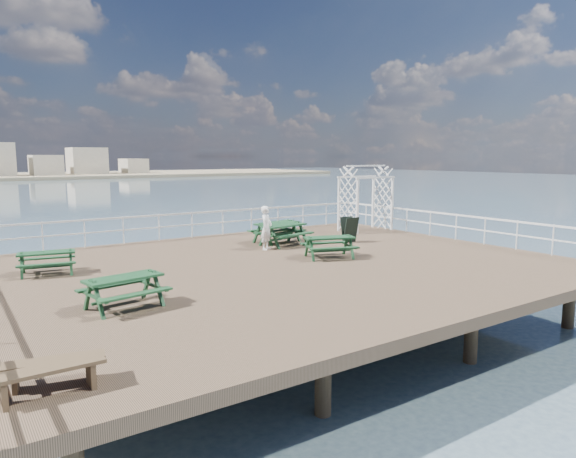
% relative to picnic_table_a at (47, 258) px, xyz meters
% --- Properties ---
extents(ground, '(18.00, 14.00, 0.30)m').
position_rel_picnic_table_a_xyz_m(ground, '(6.43, -2.74, -0.64)').
color(ground, brown).
rests_on(ground, ground).
extents(sea_backdrop, '(300.00, 300.00, 9.20)m').
position_rel_picnic_table_a_xyz_m(sea_backdrop, '(18.97, 131.32, -0.99)').
color(sea_backdrop, '#3D5668').
rests_on(sea_backdrop, ground).
extents(railing, '(17.77, 13.76, 1.10)m').
position_rel_picnic_table_a_xyz_m(railing, '(6.36, -0.17, 0.39)').
color(railing, silver).
rests_on(railing, ground).
extents(picnic_table_a, '(1.78, 1.53, 0.76)m').
position_rel_picnic_table_a_xyz_m(picnic_table_a, '(0.00, 0.00, 0.00)').
color(picnic_table_a, '#14371B').
rests_on(picnic_table_a, ground).
extents(picnic_table_b, '(2.15, 1.86, 0.92)m').
position_rel_picnic_table_a_xyz_m(picnic_table_b, '(8.64, 0.29, 0.10)').
color(picnic_table_b, '#14371B').
rests_on(picnic_table_b, ground).
extents(picnic_table_c, '(2.15, 1.86, 0.92)m').
position_rel_picnic_table_a_xyz_m(picnic_table_c, '(8.78, 1.01, 0.10)').
color(picnic_table_c, '#14371B').
rests_on(picnic_table_c, ground).
extents(picnic_table_d, '(1.93, 1.66, 0.84)m').
position_rel_picnic_table_a_xyz_m(picnic_table_d, '(0.86, -4.73, 0.05)').
color(picnic_table_d, '#14371B').
rests_on(picnic_table_d, ground).
extents(picnic_table_e, '(2.06, 1.86, 0.83)m').
position_rel_picnic_table_a_xyz_m(picnic_table_e, '(8.48, -2.76, 0.04)').
color(picnic_table_e, '#14371B').
rests_on(picnic_table_e, ground).
extents(flat_bench_near, '(1.56, 0.39, 0.45)m').
position_rel_picnic_table_a_xyz_m(flat_bench_near, '(-1.37, -8.54, -0.15)').
color(flat_bench_near, brown).
rests_on(flat_bench_near, ground).
extents(flat_bench_far, '(1.49, 0.63, 0.42)m').
position_rel_picnic_table_a_xyz_m(flat_bench_far, '(-1.22, -8.19, -0.18)').
color(flat_bench_far, brown).
rests_on(flat_bench_far, ground).
extents(trellis_arbor, '(2.52, 1.41, 3.07)m').
position_rel_picnic_table_a_xyz_m(trellis_arbor, '(14.03, 1.44, 0.88)').
color(trellis_arbor, silver).
rests_on(trellis_arbor, ground).
extents(sandwich_board, '(0.65, 0.50, 1.05)m').
position_rel_picnic_table_a_xyz_m(sandwich_board, '(11.20, -0.68, 0.02)').
color(sandwich_board, black).
rests_on(sandwich_board, ground).
extents(person, '(0.71, 0.66, 1.64)m').
position_rel_picnic_table_a_xyz_m(person, '(7.53, -0.20, 0.33)').
color(person, white).
rests_on(person, ground).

